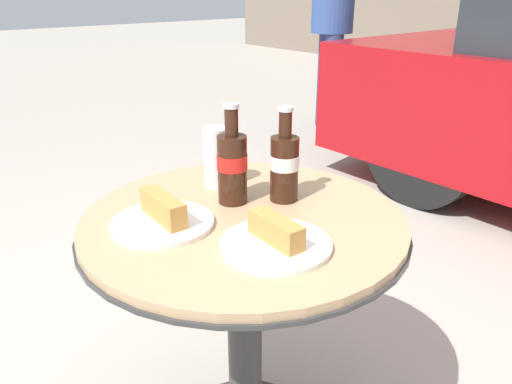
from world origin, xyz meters
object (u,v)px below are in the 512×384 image
(bistro_table, at_px, (244,282))
(cola_bottle_left, at_px, (284,165))
(cola_bottle_right, at_px, (232,165))
(lunch_plate_far, at_px, (163,218))
(pedestrian, at_px, (333,14))
(lunch_plate_near, at_px, (276,240))
(drinking_glass, at_px, (217,160))

(bistro_table, xyz_separation_m, cola_bottle_left, (-0.01, 0.14, 0.27))
(cola_bottle_right, bearing_deg, lunch_plate_far, -88.36)
(bistro_table, distance_m, pedestrian, 3.46)
(cola_bottle_left, xyz_separation_m, lunch_plate_far, (-0.06, -0.31, -0.07))
(cola_bottle_left, height_order, lunch_plate_far, cola_bottle_left)
(bistro_table, relative_size, lunch_plate_near, 3.30)
(cola_bottle_left, distance_m, lunch_plate_near, 0.26)
(bistro_table, xyz_separation_m, drinking_glass, (-0.19, 0.06, 0.26))
(bistro_table, xyz_separation_m, lunch_plate_far, (-0.08, -0.17, 0.20))
(cola_bottle_left, xyz_separation_m, drinking_glass, (-0.18, -0.07, -0.02))
(lunch_plate_near, height_order, lunch_plate_far, lunch_plate_far)
(bistro_table, distance_m, lunch_plate_far, 0.27)
(cola_bottle_right, bearing_deg, drinking_glass, 163.50)
(pedestrian, bearing_deg, lunch_plate_far, -53.64)
(cola_bottle_left, distance_m, lunch_plate_far, 0.32)
(cola_bottle_left, bearing_deg, cola_bottle_right, -123.44)
(bistro_table, bearing_deg, cola_bottle_left, 94.63)
(cola_bottle_right, relative_size, pedestrian, 0.14)
(drinking_glass, xyz_separation_m, lunch_plate_near, (0.35, -0.11, -0.06))
(drinking_glass, height_order, lunch_plate_near, drinking_glass)
(cola_bottle_right, height_order, lunch_plate_far, cola_bottle_right)
(cola_bottle_left, bearing_deg, drinking_glass, -157.82)
(lunch_plate_far, bearing_deg, pedestrian, 126.36)
(bistro_table, height_order, drinking_glass, drinking_glass)
(bistro_table, bearing_deg, pedestrian, 129.05)
(bistro_table, height_order, lunch_plate_far, lunch_plate_far)
(cola_bottle_left, bearing_deg, bistro_table, -85.37)
(cola_bottle_left, distance_m, cola_bottle_right, 0.13)
(lunch_plate_near, distance_m, pedestrian, 3.58)
(drinking_glass, bearing_deg, cola_bottle_right, -16.50)
(bistro_table, distance_m, cola_bottle_right, 0.29)
(bistro_table, bearing_deg, lunch_plate_near, -14.94)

